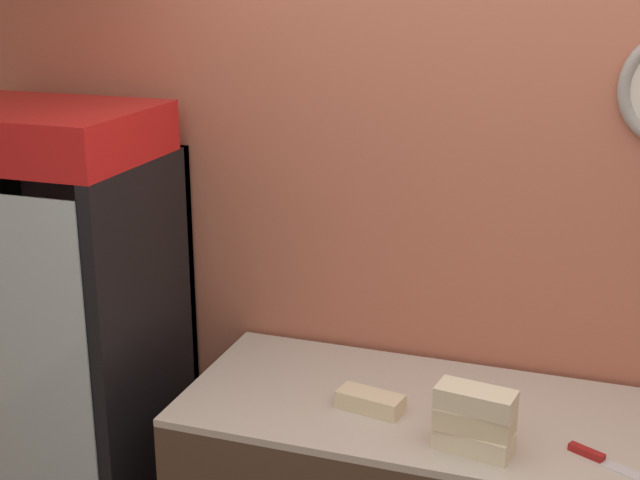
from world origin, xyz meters
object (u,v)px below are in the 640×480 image
at_px(sandwich_stack_top, 476,400).
at_px(sandwich_stack_bottom, 473,440).
at_px(chefs_knife, 604,461).
at_px(sandwich_stack_middle, 474,420).
at_px(beverage_cooler, 68,320).
at_px(sandwich_flat_left, 370,402).

bearing_deg(sandwich_stack_top, sandwich_stack_bottom, 0.00).
xyz_separation_m(sandwich_stack_top, chefs_knife, (0.37, 0.05, -0.16)).
distance_m(sandwich_stack_middle, sandwich_stack_top, 0.07).
relative_size(beverage_cooler, sandwich_stack_bottom, 7.45).
bearing_deg(sandwich_stack_bottom, sandwich_stack_top, 0.00).
relative_size(sandwich_stack_middle, sandwich_flat_left, 1.06).
distance_m(sandwich_stack_bottom, sandwich_stack_top, 0.13).
bearing_deg(sandwich_stack_middle, sandwich_stack_bottom, 0.00).
height_order(sandwich_stack_bottom, sandwich_stack_top, sandwich_stack_top).
bearing_deg(beverage_cooler, sandwich_stack_middle, -10.53).
relative_size(sandwich_stack_top, sandwich_flat_left, 1.07).
bearing_deg(sandwich_flat_left, chefs_knife, -6.68).
bearing_deg(chefs_knife, beverage_cooler, 172.97).
height_order(beverage_cooler, sandwich_flat_left, beverage_cooler).
height_order(beverage_cooler, chefs_knife, beverage_cooler).
distance_m(beverage_cooler, sandwich_flat_left, 1.24).
relative_size(beverage_cooler, sandwich_stack_middle, 7.62).
relative_size(sandwich_flat_left, chefs_knife, 0.77).
bearing_deg(chefs_knife, sandwich_stack_top, -171.68).
bearing_deg(sandwich_flat_left, beverage_cooler, 172.77).
bearing_deg(sandwich_stack_middle, beverage_cooler, 169.47).
distance_m(beverage_cooler, sandwich_stack_middle, 1.62).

